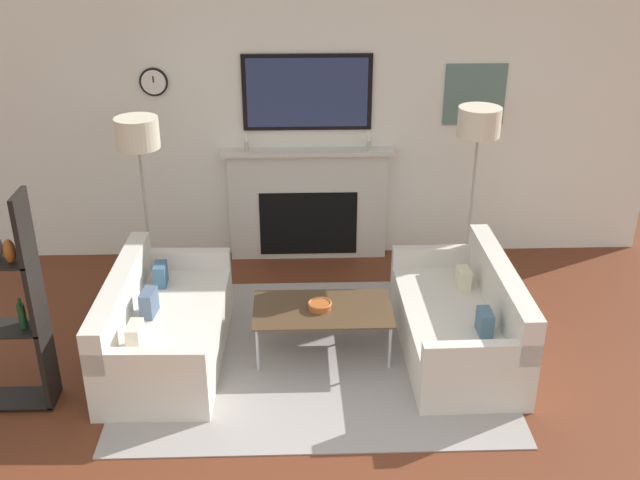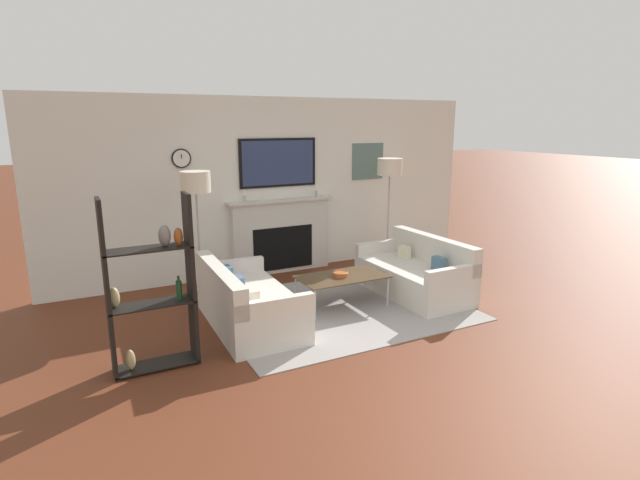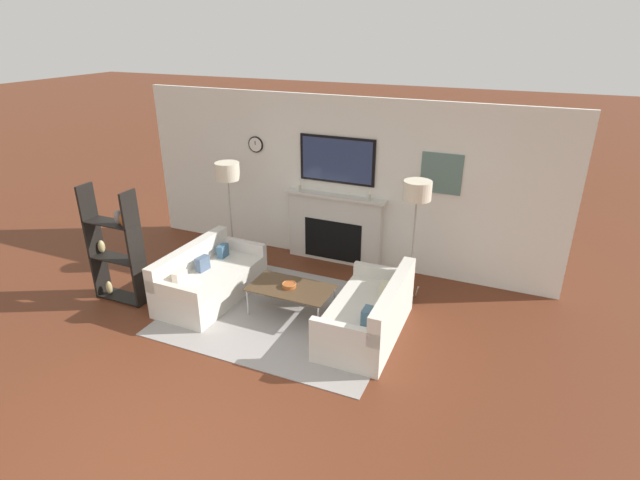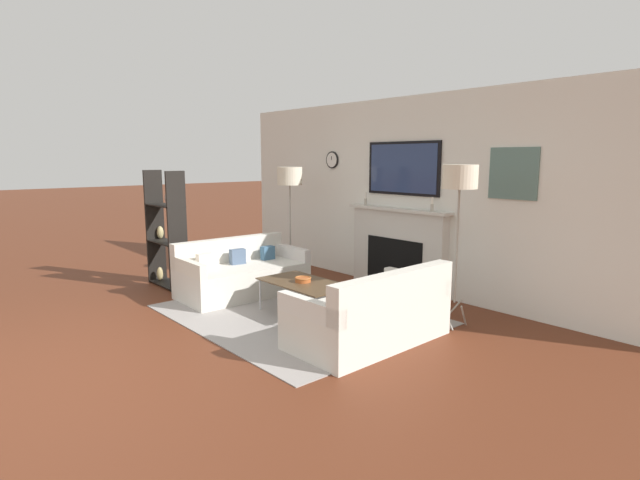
# 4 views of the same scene
# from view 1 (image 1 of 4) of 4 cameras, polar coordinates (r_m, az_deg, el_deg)

# --- Properties ---
(fireplace_wall) EXTENTS (6.99, 0.28, 2.70)m
(fireplace_wall) POSITION_cam_1_polar(r_m,az_deg,el_deg) (7.51, -0.92, 7.53)
(fireplace_wall) COLOR silver
(fireplace_wall) RESTS_ON ground_plane
(area_rug) EXTENTS (3.05, 2.44, 0.01)m
(area_rug) POSITION_cam_1_polar(r_m,az_deg,el_deg) (6.28, -0.56, -8.65)
(area_rug) COLOR gray
(area_rug) RESTS_ON ground_plane
(couch_left) EXTENTS (0.91, 1.71, 0.75)m
(couch_left) POSITION_cam_1_polar(r_m,az_deg,el_deg) (6.24, -11.93, -6.66)
(couch_left) COLOR beige
(couch_left) RESTS_ON ground_plane
(couch_right) EXTENTS (0.87, 1.68, 0.79)m
(couch_right) POSITION_cam_1_polar(r_m,az_deg,el_deg) (6.28, 10.74, -6.25)
(couch_right) COLOR beige
(couch_right) RESTS_ON ground_plane
(coffee_table) EXTENTS (1.13, 0.63, 0.41)m
(coffee_table) POSITION_cam_1_polar(r_m,az_deg,el_deg) (6.13, 0.20, -5.41)
(coffee_table) COLOR #4C3823
(coffee_table) RESTS_ON ground_plane
(decorative_bowl) EXTENTS (0.20, 0.20, 0.06)m
(decorative_bowl) POSITION_cam_1_polar(r_m,az_deg,el_deg) (6.10, -0.01, -4.98)
(decorative_bowl) COLOR #B25526
(decorative_bowl) RESTS_ON coffee_table
(floor_lamp_left) EXTENTS (0.38, 0.38, 1.73)m
(floor_lamp_left) POSITION_cam_1_polar(r_m,az_deg,el_deg) (6.71, -13.73, 7.71)
(floor_lamp_left) COLOR #9E998E
(floor_lamp_left) RESTS_ON ground_plane
(floor_lamp_right) EXTENTS (0.38, 0.38, 1.80)m
(floor_lamp_right) POSITION_cam_1_polar(r_m,az_deg,el_deg) (6.74, 12.02, 8.55)
(floor_lamp_right) COLOR #9E998E
(floor_lamp_right) RESTS_ON ground_plane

